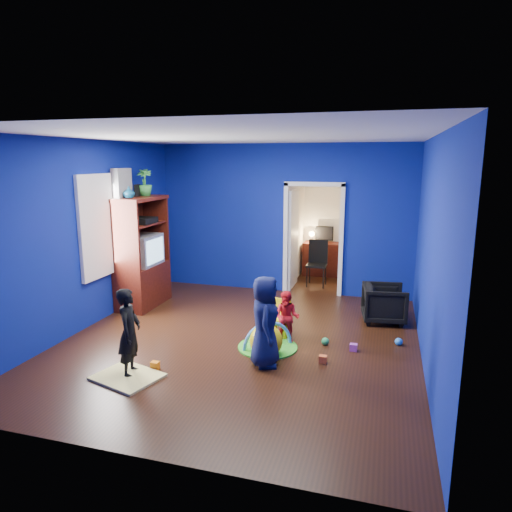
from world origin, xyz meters
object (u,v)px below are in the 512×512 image
(study_desk, at_px, (323,259))
(folding_chair, at_px, (317,264))
(armchair, at_px, (384,304))
(toddler_red, at_px, (287,317))
(play_mat, at_px, (268,347))
(crt_tv, at_px, (143,250))
(child_navy, at_px, (265,321))
(hopper_ball, at_px, (266,341))
(vase, at_px, (129,192))
(tv_armoire, at_px, (142,252))
(kid_chair, at_px, (280,320))
(child_black, at_px, (129,332))

(study_desk, relative_size, folding_chair, 0.96)
(armchair, distance_m, toddler_red, 1.86)
(play_mat, bearing_deg, crt_tv, 154.44)
(child_navy, xyz_separation_m, hopper_ball, (-0.05, 0.25, -0.37))
(study_desk, bearing_deg, armchair, -63.67)
(crt_tv, relative_size, folding_chair, 0.76)
(vase, xyz_separation_m, hopper_ball, (2.70, -1.23, -1.84))
(armchair, distance_m, tv_armoire, 4.26)
(tv_armoire, bearing_deg, folding_chair, 37.43)
(crt_tv, height_order, study_desk, crt_tv)
(kid_chair, bearing_deg, armchair, 49.81)
(armchair, height_order, crt_tv, crt_tv)
(tv_armoire, relative_size, play_mat, 2.35)
(armchair, xyz_separation_m, folding_chair, (-1.39, 1.84, 0.15))
(child_navy, bearing_deg, armchair, -50.49)
(play_mat, height_order, study_desk, study_desk)
(child_black, bearing_deg, hopper_ball, -69.69)
(armchair, height_order, child_black, child_black)
(child_black, bearing_deg, tv_armoire, 13.22)
(child_black, xyz_separation_m, folding_chair, (1.56, 4.65, -0.09))
(armchair, relative_size, study_desk, 0.76)
(vase, distance_m, play_mat, 3.48)
(hopper_ball, bearing_deg, play_mat, 100.24)
(tv_armoire, relative_size, study_desk, 2.23)
(vase, bearing_deg, play_mat, -19.69)
(hopper_ball, bearing_deg, armchair, 50.83)
(hopper_ball, bearing_deg, tv_armoire, 150.51)
(hopper_ball, height_order, folding_chair, folding_chair)
(tv_armoire, distance_m, kid_chair, 2.92)
(armchair, distance_m, child_black, 4.08)
(folding_chair, bearing_deg, tv_armoire, -142.57)
(vase, bearing_deg, folding_chair, 41.09)
(study_desk, bearing_deg, child_black, -105.59)
(hopper_ball, relative_size, kid_chair, 0.89)
(study_desk, height_order, folding_chair, folding_chair)
(crt_tv, bearing_deg, play_mat, -25.56)
(vase, relative_size, hopper_ball, 0.44)
(toddler_red, bearing_deg, study_desk, 93.78)
(play_mat, bearing_deg, study_desk, 87.90)
(child_black, distance_m, toddler_red, 2.22)
(study_desk, bearing_deg, play_mat, -92.10)
(child_navy, height_order, tv_armoire, tv_armoire)
(kid_chair, xyz_separation_m, play_mat, (-0.07, -0.46, -0.24))
(armchair, bearing_deg, kid_chair, 118.33)
(armchair, xyz_separation_m, play_mat, (-1.55, -1.56, -0.29))
(armchair, relative_size, crt_tv, 0.96)
(child_black, xyz_separation_m, crt_tv, (-1.21, 2.50, 0.47))
(kid_chair, height_order, play_mat, kid_chair)
(toddler_red, relative_size, play_mat, 0.92)
(vase, relative_size, crt_tv, 0.28)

